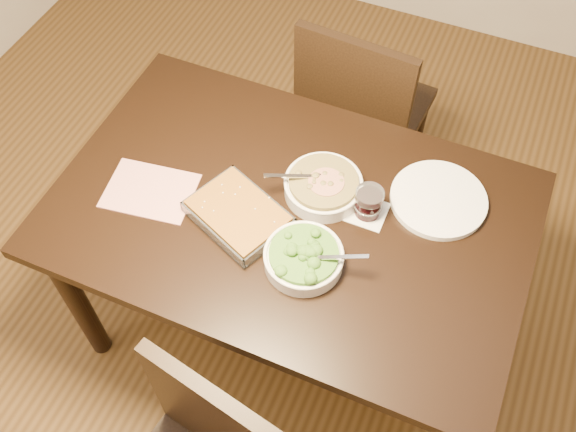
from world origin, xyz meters
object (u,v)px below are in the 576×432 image
object	(u,v)px
stew_bowl	(323,186)
broccoli_bowl	(304,257)
dinner_plate	(438,199)
baking_dish	(238,215)
wine_tumbler	(369,202)
table	(290,228)
chair_far	(360,109)

from	to	relation	value
stew_bowl	broccoli_bowl	world-z (taller)	stew_bowl
stew_bowl	dinner_plate	world-z (taller)	stew_bowl
broccoli_bowl	baking_dish	distance (m)	0.24
stew_bowl	wine_tumbler	xyz separation A→B (m)	(0.15, -0.02, 0.02)
baking_dish	table	bearing A→B (deg)	58.69
broccoli_bowl	stew_bowl	bearing A→B (deg)	99.16
wine_tumbler	chair_far	xyz separation A→B (m)	(-0.21, 0.61, -0.28)
table	chair_far	bearing A→B (deg)	90.27
stew_bowl	broccoli_bowl	bearing A→B (deg)	-80.84
dinner_plate	chair_far	size ratio (longest dim) A/B	0.31
broccoli_bowl	wine_tumbler	world-z (taller)	wine_tumbler
dinner_plate	baking_dish	bearing A→B (deg)	-150.45
baking_dish	chair_far	xyz separation A→B (m)	(0.12, 0.78, -0.26)
table	dinner_plate	bearing A→B (deg)	27.42
stew_bowl	baking_dish	distance (m)	0.27
table	baking_dish	bearing A→B (deg)	-144.32
stew_bowl	broccoli_bowl	xyz separation A→B (m)	(0.04, -0.25, -0.00)
baking_dish	wine_tumbler	distance (m)	0.38
broccoli_bowl	baking_dish	bearing A→B (deg)	164.86
baking_dish	wine_tumbler	xyz separation A→B (m)	(0.34, 0.17, 0.03)
stew_bowl	broccoli_bowl	distance (m)	0.25
chair_far	wine_tumbler	bearing A→B (deg)	113.53
wine_tumbler	dinner_plate	world-z (taller)	wine_tumbler
baking_dish	wine_tumbler	world-z (taller)	wine_tumbler
table	baking_dish	distance (m)	0.19
chair_far	dinner_plate	bearing A→B (deg)	133.15
broccoli_bowl	chair_far	distance (m)	0.89
dinner_plate	stew_bowl	bearing A→B (deg)	-162.44
chair_far	table	bearing A→B (deg)	94.48
baking_dish	chair_far	distance (m)	0.83
stew_bowl	chair_far	xyz separation A→B (m)	(-0.07, 0.59, -0.26)
stew_bowl	wine_tumbler	bearing A→B (deg)	-7.09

